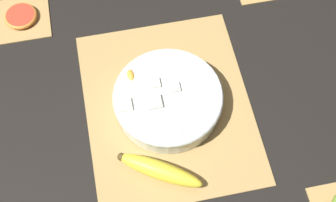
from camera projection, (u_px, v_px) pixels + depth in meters
ground_plane at (168, 106)px, 1.04m from camera, size 6.00×6.00×0.00m
bamboo_mat_center at (168, 106)px, 1.04m from camera, size 0.45×0.36×0.01m
coaster_mat_far_right at (22, 18)px, 1.15m from camera, size 0.14×0.14×0.01m
fruit_salad_bowl at (168, 99)px, 1.01m from camera, size 0.24×0.24×0.06m
whole_banana at (160, 170)px, 0.95m from camera, size 0.13×0.17×0.04m
grapefruit_slice at (21, 16)px, 1.14m from camera, size 0.08×0.08×0.01m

